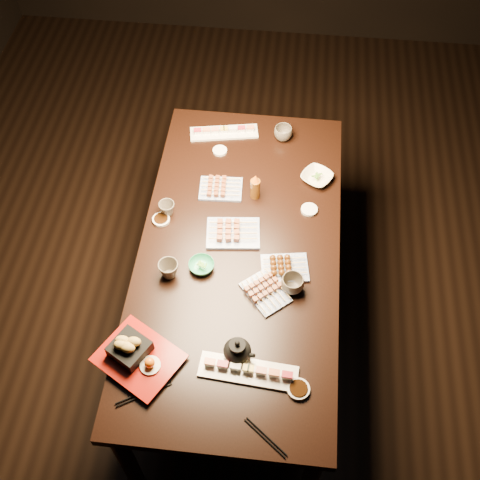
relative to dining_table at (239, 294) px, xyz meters
name	(u,v)px	position (x,y,z in m)	size (l,w,h in m)	color
ground	(221,292)	(-0.13, 0.23, -0.38)	(5.00, 5.00, 0.00)	black
dining_table	(239,294)	(0.00, 0.00, 0.00)	(0.90, 1.80, 0.75)	black
sushi_platter_near	(248,370)	(0.10, -0.57, 0.40)	(0.39, 0.11, 0.05)	white
sushi_platter_far	(224,131)	(-0.16, 0.74, 0.40)	(0.35, 0.10, 0.04)	white
yakitori_plate_center	(233,230)	(-0.04, 0.09, 0.41)	(0.24, 0.18, 0.06)	#828EB6
yakitori_plate_right	(266,290)	(0.14, -0.20, 0.40)	(0.20, 0.14, 0.05)	#828EB6
yakitori_plate_left	(221,186)	(-0.13, 0.35, 0.40)	(0.20, 0.15, 0.05)	#828EB6
tsukune_plate	(285,266)	(0.21, -0.07, 0.40)	(0.20, 0.15, 0.05)	#828EB6
edamame_bowl_green	(202,266)	(-0.15, -0.11, 0.39)	(0.11, 0.11, 0.04)	#329A69
edamame_bowl_cream	(317,177)	(0.33, 0.47, 0.39)	(0.14, 0.14, 0.03)	#F4E7C8
tempura_tray	(137,354)	(-0.34, -0.56, 0.43)	(0.31, 0.25, 0.11)	black
teacup_near_left	(169,270)	(-0.29, -0.16, 0.42)	(0.09, 0.09, 0.08)	#51493E
teacup_mid_right	(292,284)	(0.25, -0.17, 0.41)	(0.10, 0.10, 0.08)	#51493E
teacup_far_left	(167,209)	(-0.36, 0.18, 0.41)	(0.07, 0.07, 0.07)	#51493E
teacup_far_right	(283,133)	(0.15, 0.74, 0.41)	(0.09, 0.09, 0.07)	#51493E
teapot	(237,349)	(0.05, -0.50, 0.43)	(0.13, 0.13, 0.11)	black
condiment_bottle	(255,186)	(0.04, 0.33, 0.45)	(0.05, 0.05, 0.14)	brown
sauce_dish_west	(161,220)	(-0.38, 0.14, 0.38)	(0.08, 0.08, 0.01)	white
sauce_dish_east	(309,210)	(0.30, 0.27, 0.38)	(0.08, 0.08, 0.01)	white
sauce_dish_se	(298,389)	(0.30, -0.62, 0.38)	(0.09, 0.09, 0.02)	white
sauce_dish_nw	(220,151)	(-0.16, 0.61, 0.38)	(0.07, 0.07, 0.01)	white
chopsticks_near	(144,394)	(-0.29, -0.70, 0.38)	(0.23, 0.02, 0.01)	black
chopsticks_se	(266,437)	(0.19, -0.82, 0.38)	(0.20, 0.02, 0.01)	black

